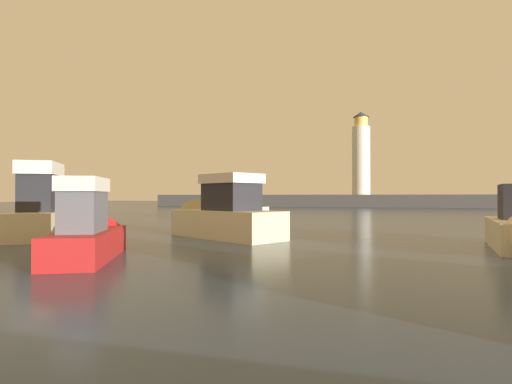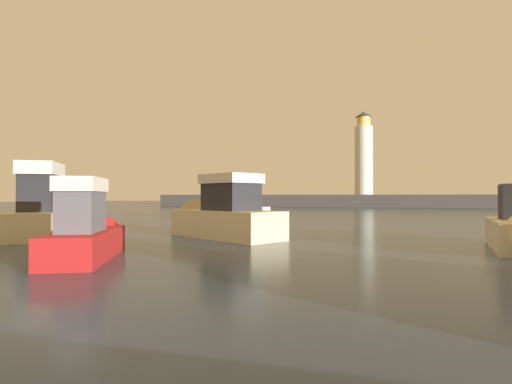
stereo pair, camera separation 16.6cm
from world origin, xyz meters
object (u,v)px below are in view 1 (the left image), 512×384
(lighthouse, at_px, (361,155))
(motorboat_5, at_px, (92,232))
(motorboat_0, at_px, (226,210))
(motorboat_2, at_px, (214,216))
(motorboat_3, at_px, (47,213))

(lighthouse, distance_m, motorboat_5, 63.59)
(lighthouse, bearing_deg, motorboat_5, -95.47)
(motorboat_0, distance_m, motorboat_2, 13.49)
(motorboat_0, distance_m, motorboat_3, 15.18)
(lighthouse, relative_size, motorboat_0, 2.28)
(motorboat_3, bearing_deg, motorboat_0, 76.85)
(lighthouse, relative_size, motorboat_3, 2.05)
(motorboat_3, distance_m, motorboat_5, 8.15)
(motorboat_3, relative_size, motorboat_5, 1.26)
(motorboat_5, bearing_deg, lighthouse, 84.53)
(motorboat_3, xyz_separation_m, motorboat_5, (6.45, -4.97, -0.30))
(motorboat_0, xyz_separation_m, motorboat_5, (3.00, -19.75, -0.05))
(motorboat_5, bearing_deg, motorboat_3, 142.37)
(motorboat_5, bearing_deg, motorboat_2, 80.15)
(lighthouse, bearing_deg, motorboat_2, -94.92)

